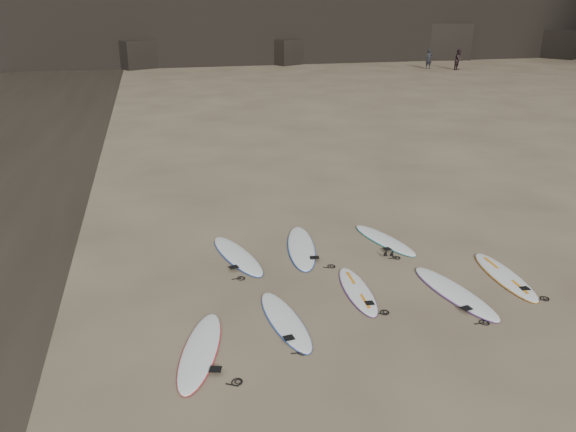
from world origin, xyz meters
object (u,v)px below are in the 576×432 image
surfboard_1 (285,320)px  person_b (459,60)px  surfboard_5 (237,255)px  person_a (429,59)px  surfboard_3 (455,292)px  surfboard_6 (301,247)px  surfboard_2 (358,290)px  surfboard_0 (200,350)px  surfboard_7 (385,240)px  surfboard_4 (505,276)px

surfboard_1 → person_b: person_b is taller
surfboard_5 → person_a: 41.89m
surfboard_3 → person_b: bearing=49.6°
surfboard_3 → surfboard_6: (-2.68, 3.10, 0.00)m
surfboard_2 → person_a: (20.51, 37.52, 0.82)m
surfboard_0 → surfboard_7: size_ratio=1.08×
person_a → surfboard_1: bearing=-120.9°
surfboard_2 → surfboard_6: surfboard_6 is taller
surfboard_2 → surfboard_7: size_ratio=0.95×
surfboard_1 → person_b: 44.36m
surfboard_5 → surfboard_7: surfboard_5 is taller
surfboard_4 → surfboard_5: 6.44m
surfboard_2 → surfboard_5: 3.34m
surfboard_2 → person_a: size_ratio=1.31×
surfboard_7 → surfboard_5: bearing=163.7°
surfboard_1 → person_a: 44.39m
surfboard_4 → person_a: person_a is taller
surfboard_3 → surfboard_1: bearing=172.5°
surfboard_1 → surfboard_4: 5.48m
surfboard_7 → person_a: bearing=44.7°
surfboard_3 → surfboard_7: (-0.38, 3.05, -0.01)m
surfboard_3 → surfboard_4: size_ratio=1.07×
surfboard_0 → surfboard_1: surfboard_0 is taller
surfboard_3 → person_a: size_ratio=1.56×
surfboard_2 → surfboard_6: bearing=107.3°
surfboard_0 → surfboard_6: bearing=69.6°
surfboard_1 → surfboard_3: (3.90, 0.24, 0.00)m
surfboard_2 → surfboard_4: 3.59m
surfboard_2 → person_a: 42.76m
surfboard_4 → surfboard_6: bearing=150.3°
surfboard_4 → surfboard_6: surfboard_6 is taller
surfboard_0 → person_b: 45.88m
surfboard_6 → person_b: size_ratio=1.55×
surfboard_4 → surfboard_7: bearing=128.9°
surfboard_0 → surfboard_4: (7.20, 1.32, -0.00)m
surfboard_2 → surfboard_7: (1.67, 2.46, 0.00)m
surfboard_3 → person_a: bearing=53.1°
person_b → surfboard_1: bearing=-155.8°
surfboard_5 → surfboard_6: 1.69m
surfboard_4 → surfboard_5: bearing=159.2°
surfboard_0 → surfboard_2: surfboard_0 is taller
person_b → surfboard_4: bearing=-150.0°
surfboard_0 → surfboard_4: 7.32m
surfboard_0 → person_a: bearing=74.7°
surfboard_2 → surfboard_7: surfboard_7 is taller
surfboard_5 → surfboard_6: bearing=-11.9°
surfboard_1 → surfboard_4: surfboard_4 is taller
surfboard_3 → surfboard_7: bearing=86.1°
surfboard_5 → person_b: (25.01, 33.71, 0.85)m
surfboard_5 → surfboard_7: bearing=-14.6°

